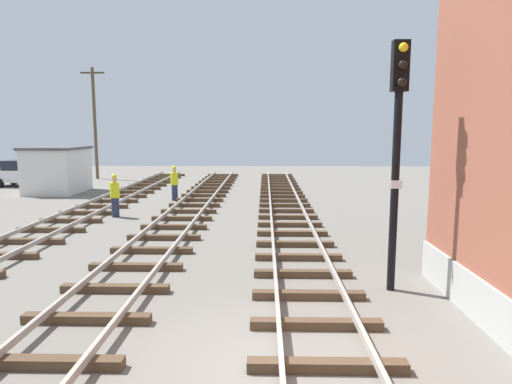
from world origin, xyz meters
TOP-DOWN VIEW (x-y plane):
  - ground_plane at (0.00, 0.00)m, footprint 80.00×80.00m
  - track_near_building at (0.80, -0.00)m, footprint 2.50×60.86m
  - track_centre at (-3.64, -0.00)m, footprint 2.50×60.86m
  - signal_mast at (2.79, 3.58)m, footprint 0.36×0.40m
  - control_hut at (-12.74, 19.82)m, footprint 3.00×3.80m
  - parked_car_white at (-16.36, 22.73)m, footprint 4.20×2.04m
  - utility_pole_far at (-13.27, 27.49)m, footprint 1.80×0.24m
  - track_worker_foreground at (-5.02, 16.81)m, footprint 0.40×0.40m
  - track_worker_distant at (-6.67, 12.23)m, footprint 0.40×0.40m

SIDE VIEW (x-z plane):
  - ground_plane at x=0.00m, z-range 0.00..0.00m
  - track_near_building at x=0.80m, z-range -0.03..0.29m
  - track_centre at x=-3.64m, z-range -0.03..0.29m
  - parked_car_white at x=-16.36m, z-range 0.02..1.78m
  - track_worker_foreground at x=-5.02m, z-range -0.01..1.86m
  - track_worker_distant at x=-6.67m, z-range -0.01..1.86m
  - control_hut at x=-12.74m, z-range 0.01..2.77m
  - signal_mast at x=2.79m, z-range 0.71..6.38m
  - utility_pole_far at x=-13.27m, z-range 0.19..8.66m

